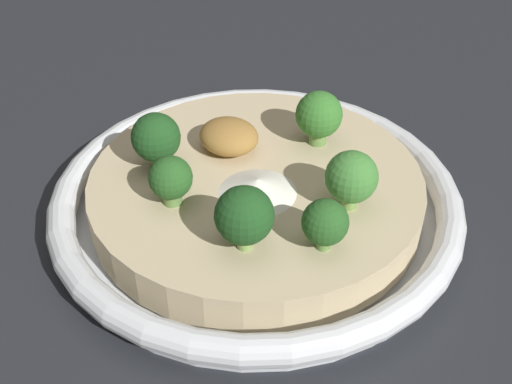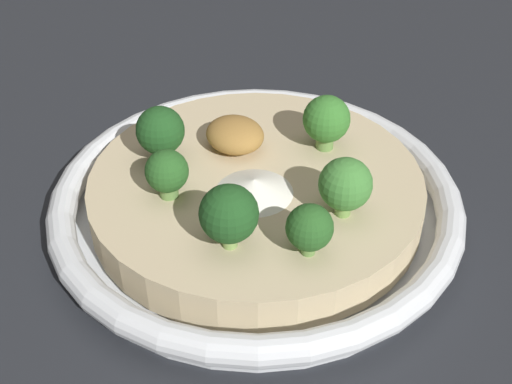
% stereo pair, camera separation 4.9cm
% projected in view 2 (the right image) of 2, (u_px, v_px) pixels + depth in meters
% --- Properties ---
extents(ground_plane, '(6.00, 6.00, 0.00)m').
position_uv_depth(ground_plane, '(256.00, 217.00, 0.50)').
color(ground_plane, '#23262B').
extents(risotto_bowl, '(0.31, 0.31, 0.04)m').
position_uv_depth(risotto_bowl, '(256.00, 198.00, 0.49)').
color(risotto_bowl, silver).
rests_on(risotto_bowl, ground_plane).
extents(cheese_sprinkle, '(0.06, 0.06, 0.01)m').
position_uv_depth(cheese_sprinkle, '(254.00, 186.00, 0.46)').
color(cheese_sprinkle, white).
rests_on(cheese_sprinkle, risotto_bowl).
extents(crispy_onion_garnish, '(0.05, 0.04, 0.02)m').
position_uv_depth(crispy_onion_garnish, '(235.00, 135.00, 0.50)').
color(crispy_onion_garnish, '#A37538').
rests_on(crispy_onion_garnish, risotto_bowl).
extents(broccoli_right, '(0.04, 0.04, 0.05)m').
position_uv_depth(broccoli_right, '(160.00, 131.00, 0.48)').
color(broccoli_right, '#759E4C').
rests_on(broccoli_right, risotto_bowl).
extents(broccoli_back, '(0.04, 0.04, 0.05)m').
position_uv_depth(broccoli_back, '(229.00, 214.00, 0.40)').
color(broccoli_back, '#84A856').
rests_on(broccoli_back, risotto_bowl).
extents(broccoli_back_right, '(0.03, 0.03, 0.04)m').
position_uv_depth(broccoli_back_right, '(167.00, 172.00, 0.45)').
color(broccoli_back_right, '#668E47').
rests_on(broccoli_back_right, risotto_bowl).
extents(broccoli_front_left, '(0.04, 0.04, 0.04)m').
position_uv_depth(broccoli_front_left, '(326.00, 120.00, 0.49)').
color(broccoli_front_left, '#668E47').
rests_on(broccoli_front_left, risotto_bowl).
extents(broccoli_left, '(0.04, 0.04, 0.04)m').
position_uv_depth(broccoli_left, '(345.00, 185.00, 0.43)').
color(broccoli_left, '#759E4C').
rests_on(broccoli_left, risotto_bowl).
extents(broccoli_back_left, '(0.03, 0.03, 0.04)m').
position_uv_depth(broccoli_back_left, '(310.00, 228.00, 0.40)').
color(broccoli_back_left, '#668E47').
rests_on(broccoli_back_left, risotto_bowl).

